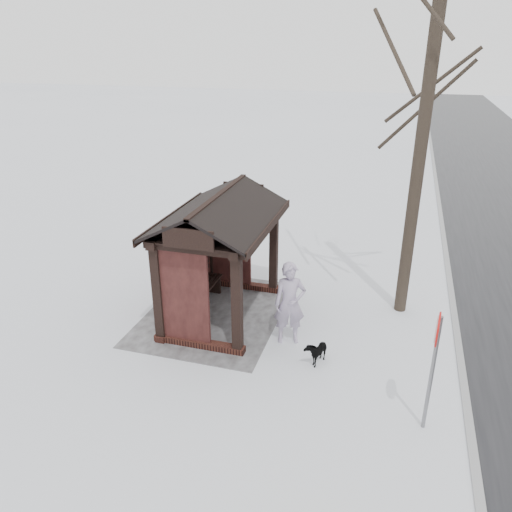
{
  "coord_description": "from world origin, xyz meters",
  "views": [
    {
      "loc": [
        10.08,
        3.85,
        6.22
      ],
      "look_at": [
        -0.21,
        0.8,
        1.57
      ],
      "focal_mm": 35.0,
      "sensor_mm": 36.0,
      "label": 1
    }
  ],
  "objects_px": {
    "bus_shelter": "(214,231)",
    "tree_near": "(434,44)",
    "dog": "(316,350)",
    "pedestrian": "(290,303)",
    "road_sign": "(435,347)"
  },
  "relations": [
    {
      "from": "dog",
      "to": "tree_near",
      "type": "bearing_deg",
      "value": 77.21
    },
    {
      "from": "tree_near",
      "to": "pedestrian",
      "type": "relative_size",
      "value": 4.74
    },
    {
      "from": "bus_shelter",
      "to": "tree_near",
      "type": "relative_size",
      "value": 0.4
    },
    {
      "from": "bus_shelter",
      "to": "pedestrian",
      "type": "height_order",
      "value": "bus_shelter"
    },
    {
      "from": "dog",
      "to": "pedestrian",
      "type": "bearing_deg",
      "value": 157.07
    },
    {
      "from": "bus_shelter",
      "to": "tree_near",
      "type": "bearing_deg",
      "value": 108.99
    },
    {
      "from": "bus_shelter",
      "to": "tree_near",
      "type": "height_order",
      "value": "tree_near"
    },
    {
      "from": "bus_shelter",
      "to": "tree_near",
      "type": "xyz_separation_m",
      "value": [
        -1.5,
        4.36,
        3.99
      ]
    },
    {
      "from": "bus_shelter",
      "to": "road_sign",
      "type": "relative_size",
      "value": 1.59
    },
    {
      "from": "dog",
      "to": "road_sign",
      "type": "xyz_separation_m",
      "value": [
        1.38,
        2.13,
        1.37
      ]
    },
    {
      "from": "pedestrian",
      "to": "dog",
      "type": "bearing_deg",
      "value": -59.24
    },
    {
      "from": "tree_near",
      "to": "dog",
      "type": "bearing_deg",
      "value": -30.07
    },
    {
      "from": "bus_shelter",
      "to": "road_sign",
      "type": "bearing_deg",
      "value": 60.98
    },
    {
      "from": "bus_shelter",
      "to": "road_sign",
      "type": "distance_m",
      "value": 5.58
    },
    {
      "from": "pedestrian",
      "to": "dog",
      "type": "relative_size",
      "value": 2.94
    }
  ]
}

